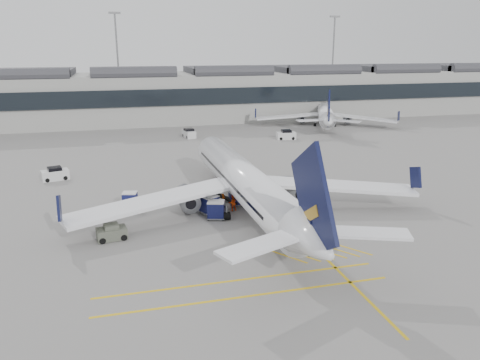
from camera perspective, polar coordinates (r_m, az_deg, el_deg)
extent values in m
plane|color=gray|center=(45.20, -5.74, -6.55)|extent=(220.00, 220.00, 0.00)
cube|color=#9E9E99|center=(114.07, -11.75, 9.78)|extent=(200.00, 20.00, 11.00)
cube|color=black|center=(103.83, -11.43, 9.76)|extent=(200.00, 0.50, 3.60)
cube|color=#38383D|center=(113.59, -11.93, 12.89)|extent=(200.00, 18.00, 1.40)
cylinder|color=slate|center=(127.38, -14.63, 13.39)|extent=(0.44, 0.44, 25.00)
cube|color=slate|center=(127.53, -15.05, 19.08)|extent=(3.00, 0.60, 0.50)
cylinder|color=slate|center=(141.34, 11.22, 13.81)|extent=(0.44, 0.44, 25.00)
cube|color=slate|center=(141.48, 11.51, 18.95)|extent=(3.00, 0.60, 0.50)
cube|color=gold|center=(56.51, 2.66, -1.79)|extent=(0.25, 60.00, 0.01)
cylinder|color=white|center=(50.48, 0.45, -0.06)|extent=(4.56, 31.46, 3.93)
cone|color=white|center=(67.23, -3.84, 3.99)|extent=(4.02, 4.26, 3.93)
cone|color=white|center=(34.27, 9.15, -7.53)|extent=(4.03, 5.10, 3.93)
cube|color=white|center=(47.52, -10.59, -2.57)|extent=(18.04, 9.39, 0.37)
cube|color=white|center=(52.95, 11.31, -0.67)|extent=(18.11, 8.76, 0.37)
cylinder|color=slate|center=(50.18, -6.39, -2.27)|extent=(2.27, 3.81, 2.20)
cylinder|color=slate|center=(53.39, 6.55, -1.14)|extent=(2.27, 3.81, 2.20)
cube|color=black|center=(33.76, 8.92, -2.56)|extent=(0.47, 7.97, 8.76)
cylinder|color=black|center=(62.49, -2.67, 0.27)|extent=(0.31, 0.68, 0.67)
cylinder|color=black|center=(48.33, -1.66, -4.40)|extent=(0.75, 0.85, 0.84)
cylinder|color=black|center=(49.79, 4.19, -3.82)|extent=(0.75, 0.85, 0.84)
cylinder|color=white|center=(108.36, 10.33, 8.08)|extent=(13.11, 25.50, 3.29)
cone|color=white|center=(123.10, 10.06, 9.02)|extent=(4.38, 4.49, 3.29)
cone|color=white|center=(93.26, 10.70, 7.02)|extent=(4.65, 5.14, 3.29)
cube|color=white|center=(107.12, 5.85, 7.74)|extent=(15.08, 4.32, 0.31)
cube|color=white|center=(107.86, 14.78, 7.35)|extent=(13.35, 12.07, 0.31)
cylinder|color=slate|center=(108.88, 7.59, 7.49)|extent=(2.91, 3.61, 1.84)
cylinder|color=slate|center=(109.33, 12.96, 7.26)|extent=(2.91, 3.61, 1.84)
cube|color=black|center=(93.44, 10.76, 8.55)|extent=(2.80, 6.25, 7.33)
cylinder|color=black|center=(118.66, 10.08, 7.55)|extent=(0.44, 0.61, 0.56)
cylinder|color=black|center=(106.48, 9.13, 6.68)|extent=(0.83, 0.88, 0.70)
cylinder|color=black|center=(106.67, 11.49, 6.58)|extent=(0.83, 0.88, 0.70)
cube|color=silver|center=(52.46, -3.03, -2.85)|extent=(3.86, 2.60, 0.66)
cube|color=black|center=(52.09, -2.01, -2.10)|extent=(3.36, 2.11, 1.40)
cube|color=silver|center=(52.42, -4.16, -2.12)|extent=(1.23, 1.45, 0.85)
cylinder|color=black|center=(52.11, -4.58, -3.16)|extent=(0.45, 0.31, 0.42)
cylinder|color=black|center=(53.33, -4.32, -2.69)|extent=(0.45, 0.31, 0.42)
cylinder|color=black|center=(51.70, -1.69, -3.27)|extent=(0.45, 0.31, 0.42)
cylinder|color=black|center=(52.94, -1.50, -2.80)|extent=(0.45, 0.31, 0.42)
cube|color=gray|center=(52.67, -0.49, -2.94)|extent=(1.63, 1.37, 0.11)
cube|color=#151953|center=(52.44, -0.49, -2.19)|extent=(1.49, 1.32, 1.32)
cube|color=silver|center=(52.22, -0.50, -1.47)|extent=(1.54, 1.37, 0.09)
cylinder|color=black|center=(52.06, -0.99, -3.25)|extent=(0.21, 0.10, 0.20)
cylinder|color=black|center=(52.96, -1.32, -2.91)|extent=(0.21, 0.10, 0.20)
cylinder|color=black|center=(52.43, 0.34, -3.11)|extent=(0.21, 0.10, 0.20)
cylinder|color=black|center=(53.33, -0.01, -2.77)|extent=(0.21, 0.10, 0.20)
cube|color=gray|center=(50.43, -3.77, -3.81)|extent=(2.35, 2.21, 0.13)
cube|color=#151953|center=(50.14, -3.78, -2.87)|extent=(2.18, 2.08, 1.59)
cube|color=silver|center=(49.88, -3.80, -1.97)|extent=(2.25, 2.16, 0.11)
cylinder|color=black|center=(49.57, -4.04, -4.27)|extent=(0.26, 0.21, 0.24)
cylinder|color=black|center=(50.48, -4.87, -3.91)|extent=(0.26, 0.21, 0.24)
cylinder|color=black|center=(50.45, -2.65, -3.88)|extent=(0.26, 0.21, 0.24)
cylinder|color=black|center=(51.35, -3.50, -3.53)|extent=(0.26, 0.21, 0.24)
cube|color=gray|center=(48.71, -2.93, -4.54)|extent=(2.19, 1.97, 0.13)
cube|color=#151953|center=(48.42, -2.94, -3.58)|extent=(2.02, 1.88, 1.56)
cube|color=silver|center=(48.15, -2.96, -2.67)|extent=(2.08, 1.94, 0.11)
cylinder|color=black|center=(48.26, -3.88, -4.85)|extent=(0.26, 0.17, 0.24)
cylinder|color=black|center=(49.36, -3.74, -4.36)|extent=(0.26, 0.17, 0.24)
cylinder|color=black|center=(48.13, -2.09, -4.88)|extent=(0.26, 0.17, 0.24)
cylinder|color=black|center=(49.23, -1.99, -4.39)|extent=(0.26, 0.17, 0.24)
cube|color=gray|center=(53.53, -13.22, -3.06)|extent=(1.91, 1.70, 0.12)
cube|color=#151953|center=(53.28, -13.27, -2.27)|extent=(1.76, 1.62, 1.40)
cube|color=silver|center=(53.06, -13.32, -1.52)|extent=(1.82, 1.68, 0.10)
cylinder|color=black|center=(53.21, -14.04, -3.31)|extent=(0.23, 0.14, 0.21)
cylinder|color=black|center=(54.18, -13.79, -2.94)|extent=(0.23, 0.14, 0.21)
cylinder|color=black|center=(52.92, -12.61, -3.32)|extent=(0.23, 0.14, 0.21)
cylinder|color=black|center=(53.90, -12.39, -2.95)|extent=(0.23, 0.14, 0.21)
imported|color=#E2530B|center=(51.62, -2.02, -2.56)|extent=(0.71, 0.73, 1.68)
imported|color=#FF450D|center=(50.79, -0.91, -2.80)|extent=(0.88, 0.69, 1.79)
cube|color=#53574A|center=(45.10, -15.37, -6.31)|extent=(2.90, 2.02, 1.07)
cube|color=#53574A|center=(44.87, -15.43, -5.55)|extent=(1.48, 1.48, 0.53)
cylinder|color=black|center=(44.46, -16.42, -7.13)|extent=(0.63, 0.36, 0.60)
cylinder|color=black|center=(45.74, -16.68, -6.49)|extent=(0.63, 0.36, 0.60)
cylinder|color=black|center=(44.71, -13.97, -6.81)|extent=(0.63, 0.36, 0.60)
cylinder|color=black|center=(45.98, -14.30, -6.18)|extent=(0.63, 0.36, 0.60)
cone|color=#F24C0A|center=(64.87, -2.71, 0.81)|extent=(0.40, 0.40, 0.55)
cone|color=#F24C0A|center=(56.93, 10.47, -1.66)|extent=(0.36, 0.36, 0.49)
cube|color=silver|center=(67.24, -21.61, 0.57)|extent=(3.75, 2.56, 1.33)
cube|color=black|center=(67.04, -21.68, 1.23)|extent=(2.08, 2.01, 0.57)
cylinder|color=black|center=(66.46, -22.43, -0.03)|extent=(0.60, 0.35, 0.57)
cylinder|color=black|center=(67.92, -22.63, 0.28)|extent=(0.60, 0.35, 0.57)
cylinder|color=black|center=(66.77, -20.51, 0.24)|extent=(0.60, 0.35, 0.57)
cylinder|color=black|center=(68.22, -20.74, 0.54)|extent=(0.60, 0.35, 0.57)
cube|color=silver|center=(92.36, -6.23, 5.59)|extent=(2.37, 3.78, 1.37)
cube|color=black|center=(92.22, -6.25, 6.09)|extent=(1.95, 2.03, 0.59)
cylinder|color=black|center=(91.60, -5.52, 5.27)|extent=(0.32, 0.61, 0.59)
cylinder|color=black|center=(91.10, -6.45, 5.18)|extent=(0.32, 0.61, 0.59)
cylinder|color=black|center=(93.77, -6.01, 5.51)|extent=(0.32, 0.61, 0.59)
cylinder|color=black|center=(93.28, -6.92, 5.42)|extent=(0.32, 0.61, 0.59)
cube|color=silver|center=(90.50, 5.65, 5.39)|extent=(3.74, 2.17, 1.38)
cube|color=black|center=(90.35, 5.66, 5.92)|extent=(1.96, 1.87, 0.59)
cylinder|color=black|center=(89.55, 5.02, 5.04)|extent=(0.61, 0.28, 0.59)
cylinder|color=black|center=(91.06, 4.79, 5.23)|extent=(0.61, 0.28, 0.59)
cylinder|color=black|center=(90.11, 6.49, 5.07)|extent=(0.61, 0.28, 0.59)
cylinder|color=black|center=(91.62, 6.24, 5.26)|extent=(0.61, 0.28, 0.59)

